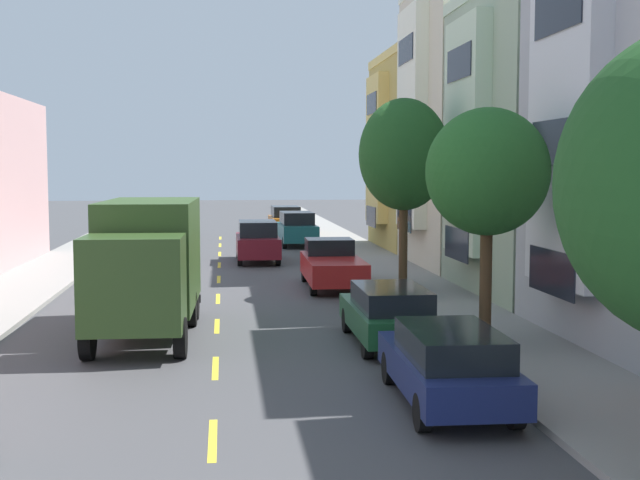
# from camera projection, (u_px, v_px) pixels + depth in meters

# --- Properties ---
(ground_plane) EXTENTS (160.00, 160.00, 0.00)m
(ground_plane) POSITION_uv_depth(u_px,v_px,m) (219.00, 270.00, 36.54)
(ground_plane) COLOR #424244
(sidewalk_left) EXTENTS (3.20, 120.00, 0.14)m
(sidewalk_left) POSITION_uv_depth(u_px,v_px,m) (40.00, 277.00, 33.75)
(sidewalk_left) COLOR gray
(sidewalk_left) RESTS_ON ground_plane
(sidewalk_right) EXTENTS (3.20, 120.00, 0.14)m
(sidewalk_right) POSITION_uv_depth(u_px,v_px,m) (389.00, 272.00, 35.36)
(sidewalk_right) COLOR gray
(sidewalk_right) RESTS_ON ground_plane
(lane_centerline_dashes) EXTENTS (0.14, 47.20, 0.01)m
(lane_centerline_dashes) POSITION_uv_depth(u_px,v_px,m) (218.00, 288.00, 31.10)
(lane_centerline_dashes) COLOR yellow
(lane_centerline_dashes) RESTS_ON ground_plane
(townhouse_fourth_cream) EXTENTS (13.96, 8.23, 12.65)m
(townhouse_fourth_cream) POSITION_uv_depth(u_px,v_px,m) (562.00, 130.00, 37.69)
(townhouse_fourth_cream) COLOR beige
(townhouse_fourth_cream) RESTS_ON ground_plane
(townhouse_fifth_mustard) EXTENTS (14.51, 8.23, 10.50)m
(townhouse_fifth_mustard) POSITION_uv_depth(u_px,v_px,m) (505.00, 157.00, 46.16)
(townhouse_fifth_mustard) COLOR tan
(townhouse_fifth_mustard) RESTS_ON ground_plane
(street_tree_second) EXTENTS (2.92, 2.92, 5.70)m
(street_tree_second) POSITION_uv_depth(u_px,v_px,m) (487.00, 173.00, 19.87)
(street_tree_second) COLOR #47331E
(street_tree_second) RESTS_ON sidewalk_right
(street_tree_third) EXTENTS (3.12, 3.12, 6.67)m
(street_tree_third) POSITION_uv_depth(u_px,v_px,m) (404.00, 155.00, 29.02)
(street_tree_third) COLOR #47331E
(street_tree_third) RESTS_ON sidewalk_right
(delivery_box_truck) EXTENTS (2.58, 7.29, 3.54)m
(delivery_box_truck) POSITION_uv_depth(u_px,v_px,m) (148.00, 261.00, 22.35)
(delivery_box_truck) COLOR #2D471E
(delivery_box_truck) RESTS_ON ground_plane
(parked_pickup_red) EXTENTS (2.07, 5.33, 1.73)m
(parked_pickup_red) POSITION_uv_depth(u_px,v_px,m) (332.00, 265.00, 31.33)
(parked_pickup_red) COLOR #AD1E1E
(parked_pickup_red) RESTS_ON ground_plane
(parked_suv_teal) EXTENTS (2.08, 4.85, 1.93)m
(parked_suv_teal) POSITION_uv_depth(u_px,v_px,m) (297.00, 229.00, 47.98)
(parked_suv_teal) COLOR #195B60
(parked_suv_teal) RESTS_ON ground_plane
(parked_sedan_charcoal) EXTENTS (1.84, 4.51, 1.43)m
(parked_sedan_charcoal) POSITION_uv_depth(u_px,v_px,m) (147.00, 228.00, 51.95)
(parked_sedan_charcoal) COLOR #333338
(parked_sedan_charcoal) RESTS_ON ground_plane
(parked_sedan_black) EXTENTS (1.83, 4.51, 1.43)m
(parked_sedan_black) POSITION_uv_depth(u_px,v_px,m) (132.00, 243.00, 41.61)
(parked_sedan_black) COLOR black
(parked_sedan_black) RESTS_ON ground_plane
(parked_wagon_forest) EXTENTS (1.82, 4.70, 1.50)m
(parked_wagon_forest) POSITION_uv_depth(u_px,v_px,m) (389.00, 313.00, 21.13)
(parked_wagon_forest) COLOR #194C28
(parked_wagon_forest) RESTS_ON ground_plane
(parked_wagon_navy) EXTENTS (1.91, 4.74, 1.50)m
(parked_wagon_navy) POSITION_uv_depth(u_px,v_px,m) (448.00, 363.00, 15.67)
(parked_wagon_navy) COLOR navy
(parked_wagon_navy) RESTS_ON ground_plane
(parked_suv_orange) EXTENTS (2.05, 4.84, 1.93)m
(parked_suv_orange) POSITION_uv_depth(u_px,v_px,m) (285.00, 221.00, 55.20)
(parked_suv_orange) COLOR orange
(parked_suv_orange) RESTS_ON ground_plane
(moving_burgundy_sedan) EXTENTS (1.95, 4.80, 1.93)m
(moving_burgundy_sedan) POSITION_uv_depth(u_px,v_px,m) (258.00, 241.00, 39.79)
(moving_burgundy_sedan) COLOR maroon
(moving_burgundy_sedan) RESTS_ON ground_plane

